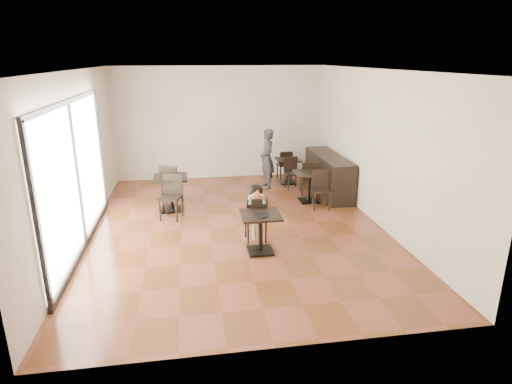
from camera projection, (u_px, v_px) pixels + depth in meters
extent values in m
cube|color=brown|center=(237.00, 227.00, 9.03)|extent=(6.00, 8.00, 0.01)
cube|color=silver|center=(235.00, 70.00, 8.07)|extent=(6.00, 8.00, 0.01)
cube|color=silver|center=(220.00, 123.00, 12.32)|extent=(6.00, 0.01, 3.20)
cube|color=silver|center=(277.00, 228.00, 4.79)|extent=(6.00, 0.01, 3.20)
cube|color=silver|center=(79.00, 158.00, 8.10)|extent=(0.01, 8.00, 3.20)
cube|color=silver|center=(377.00, 148.00, 9.00)|extent=(0.01, 8.00, 3.20)
cube|color=white|center=(75.00, 175.00, 7.69)|extent=(0.04, 4.50, 2.60)
cylinder|color=black|center=(261.00, 215.00, 7.56)|extent=(0.25, 0.25, 0.02)
imported|color=#333438|center=(267.00, 159.00, 11.55)|extent=(0.44, 0.62, 1.61)
cube|color=black|center=(329.00, 174.00, 11.17)|extent=(0.60, 2.40, 1.00)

